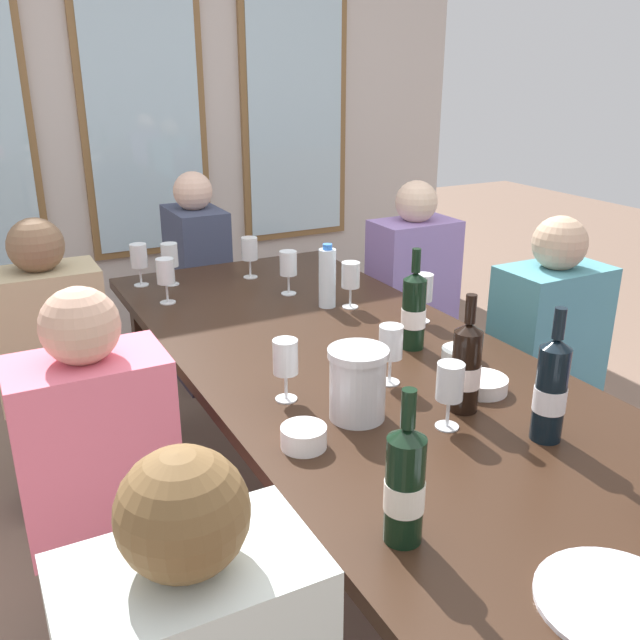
# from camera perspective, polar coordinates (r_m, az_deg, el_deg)

# --- Properties ---
(ground_plane) EXTENTS (12.00, 12.00, 0.00)m
(ground_plane) POSITION_cam_1_polar(r_m,az_deg,el_deg) (2.49, 3.26, -19.42)
(ground_plane) COLOR #7C604F
(back_wall_with_windows) EXTENTS (4.20, 0.10, 2.90)m
(back_wall_with_windows) POSITION_cam_1_polar(r_m,az_deg,el_deg) (4.24, -14.61, 17.86)
(back_wall_with_windows) COLOR beige
(back_wall_with_windows) RESTS_ON ground
(dining_table) EXTENTS (1.00, 2.53, 0.74)m
(dining_table) POSITION_cam_1_polar(r_m,az_deg,el_deg) (2.13, 3.63, -5.31)
(dining_table) COLOR #301D12
(dining_table) RESTS_ON ground
(white_plate_0) EXTENTS (0.28, 0.28, 0.01)m
(white_plate_0) POSITION_cam_1_polar(r_m,az_deg,el_deg) (1.35, 23.36, -20.65)
(white_plate_0) COLOR white
(white_plate_0) RESTS_ON dining_table
(metal_pitcher) EXTENTS (0.16, 0.16, 0.19)m
(metal_pitcher) POSITION_cam_1_polar(r_m,az_deg,el_deg) (1.76, 3.12, -5.23)
(metal_pitcher) COLOR silver
(metal_pitcher) RESTS_ON dining_table
(wine_bottle_0) EXTENTS (0.08, 0.08, 0.34)m
(wine_bottle_0) POSITION_cam_1_polar(r_m,az_deg,el_deg) (1.73, 18.51, -5.46)
(wine_bottle_0) COLOR black
(wine_bottle_0) RESTS_ON dining_table
(wine_bottle_1) EXTENTS (0.08, 0.08, 0.33)m
(wine_bottle_1) POSITION_cam_1_polar(r_m,az_deg,el_deg) (2.20, 7.74, 0.79)
(wine_bottle_1) COLOR black
(wine_bottle_1) RESTS_ON dining_table
(wine_bottle_2) EXTENTS (0.08, 0.08, 0.32)m
(wine_bottle_2) POSITION_cam_1_polar(r_m,az_deg,el_deg) (1.82, 11.96, -3.82)
(wine_bottle_2) COLOR black
(wine_bottle_2) RESTS_ON dining_table
(wine_bottle_3) EXTENTS (0.08, 0.08, 0.32)m
(wine_bottle_3) POSITION_cam_1_polar(r_m,az_deg,el_deg) (1.33, 7.01, -13.31)
(wine_bottle_3) COLOR black
(wine_bottle_3) RESTS_ON dining_table
(tasting_bowl_0) EXTENTS (0.14, 0.14, 0.04)m
(tasting_bowl_0) POSITION_cam_1_polar(r_m,az_deg,el_deg) (1.98, 13.22, -5.19)
(tasting_bowl_0) COLOR white
(tasting_bowl_0) RESTS_ON dining_table
(tasting_bowl_1) EXTENTS (0.11, 0.11, 0.05)m
(tasting_bowl_1) POSITION_cam_1_polar(r_m,az_deg,el_deg) (1.66, -1.35, -9.62)
(tasting_bowl_1) COLOR white
(tasting_bowl_1) RESTS_ON dining_table
(tasting_bowl_2) EXTENTS (0.12, 0.12, 0.04)m
(tasting_bowl_2) POSITION_cam_1_polar(r_m,az_deg,el_deg) (2.16, 11.60, -2.83)
(tasting_bowl_2) COLOR white
(tasting_bowl_2) RESTS_ON dining_table
(water_bottle) EXTENTS (0.06, 0.06, 0.24)m
(water_bottle) POSITION_cam_1_polar(r_m,az_deg,el_deg) (2.56, 0.61, 3.53)
(water_bottle) COLOR white
(water_bottle) RESTS_ON dining_table
(wine_glass_0) EXTENTS (0.07, 0.07, 0.17)m
(wine_glass_0) POSITION_cam_1_polar(r_m,az_deg,el_deg) (1.73, 10.67, -5.16)
(wine_glass_0) COLOR white
(wine_glass_0) RESTS_ON dining_table
(wine_glass_1) EXTENTS (0.07, 0.07, 0.17)m
(wine_glass_1) POSITION_cam_1_polar(r_m,az_deg,el_deg) (1.84, -2.87, -3.19)
(wine_glass_1) COLOR white
(wine_glass_1) RESTS_ON dining_table
(wine_glass_2) EXTENTS (0.07, 0.07, 0.17)m
(wine_glass_2) POSITION_cam_1_polar(r_m,az_deg,el_deg) (2.43, 8.49, 2.46)
(wine_glass_2) COLOR white
(wine_glass_2) RESTS_ON dining_table
(wine_glass_3) EXTENTS (0.07, 0.07, 0.17)m
(wine_glass_3) POSITION_cam_1_polar(r_m,az_deg,el_deg) (2.55, 2.54, 3.54)
(wine_glass_3) COLOR white
(wine_glass_3) RESTS_ON dining_table
(wine_glass_5) EXTENTS (0.07, 0.07, 0.17)m
(wine_glass_5) POSITION_cam_1_polar(r_m,az_deg,el_deg) (2.90, -14.72, 5.07)
(wine_glass_5) COLOR white
(wine_glass_5) RESTS_ON dining_table
(wine_glass_7) EXTENTS (0.07, 0.07, 0.17)m
(wine_glass_7) POSITION_cam_1_polar(r_m,az_deg,el_deg) (1.95, 5.91, -2.05)
(wine_glass_7) COLOR white
(wine_glass_7) RESTS_ON dining_table
(wine_glass_8) EXTENTS (0.07, 0.07, 0.17)m
(wine_glass_8) POSITION_cam_1_polar(r_m,az_deg,el_deg) (2.88, -12.30, 5.10)
(wine_glass_8) COLOR white
(wine_glass_8) RESTS_ON dining_table
(wine_glass_9) EXTENTS (0.07, 0.07, 0.17)m
(wine_glass_9) POSITION_cam_1_polar(r_m,az_deg,el_deg) (2.70, -2.63, 4.52)
(wine_glass_9) COLOR white
(wine_glass_9) RESTS_ON dining_table
(wine_glass_10) EXTENTS (0.07, 0.07, 0.17)m
(wine_glass_10) POSITION_cam_1_polar(r_m,az_deg,el_deg) (2.66, -12.63, 3.77)
(wine_glass_10) COLOR white
(wine_glass_10) RESTS_ON dining_table
(wine_glass_11) EXTENTS (0.07, 0.07, 0.17)m
(wine_glass_11) POSITION_cam_1_polar(r_m,az_deg,el_deg) (2.93, -5.84, 5.71)
(wine_glass_11) COLOR white
(wine_glass_11) RESTS_ON dining_table
(seated_person_2) EXTENTS (0.38, 0.24, 1.11)m
(seated_person_2) POSITION_cam_1_polar(r_m,az_deg,el_deg) (2.70, -21.02, -4.34)
(seated_person_2) COLOR #3A253A
(seated_person_2) RESTS_ON ground
(seated_person_3) EXTENTS (0.38, 0.24, 1.11)m
(seated_person_3) POSITION_cam_1_polar(r_m,az_deg,el_deg) (3.28, 7.54, 1.23)
(seated_person_3) COLOR #2C3336
(seated_person_3) RESTS_ON ground
(seated_person_4) EXTENTS (0.38, 0.24, 1.11)m
(seated_person_4) POSITION_cam_1_polar(r_m,az_deg,el_deg) (1.95, -17.50, -14.03)
(seated_person_4) COLOR #2A263F
(seated_person_4) RESTS_ON ground
(seated_person_5) EXTENTS (0.38, 0.24, 1.11)m
(seated_person_5) POSITION_cam_1_polar(r_m,az_deg,el_deg) (2.68, 17.97, -4.15)
(seated_person_5) COLOR #392730
(seated_person_5) RESTS_ON ground
(seated_person_6) EXTENTS (0.24, 0.38, 1.11)m
(seated_person_6) POSITION_cam_1_polar(r_m,az_deg,el_deg) (3.56, -9.95, 2.65)
(seated_person_6) COLOR #363240
(seated_person_6) RESTS_ON ground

